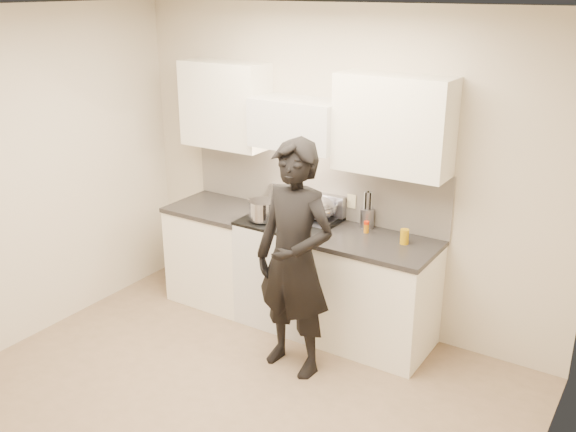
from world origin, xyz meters
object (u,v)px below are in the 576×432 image
at_px(stove, 290,270).
at_px(utensil_crock, 367,216).
at_px(person, 295,260).
at_px(counter_right, 376,294).
at_px(wok, 317,208).

relative_size(stove, utensil_crock, 3.12).
bearing_deg(stove, utensil_crock, 22.04).
bearing_deg(utensil_crock, stove, -157.96).
bearing_deg(utensil_crock, person, -100.68).
relative_size(counter_right, wok, 2.14).
relative_size(wok, utensil_crock, 1.40).
bearing_deg(person, utensil_crock, 84.74).
xyz_separation_m(counter_right, person, (-0.39, -0.63, 0.45)).
distance_m(wok, person, 0.80).
distance_m(counter_right, wok, 0.87).
bearing_deg(stove, counter_right, 0.00).
bearing_deg(wok, utensil_crock, 17.04).
relative_size(counter_right, utensil_crock, 3.00).
distance_m(counter_right, utensil_crock, 0.65).
height_order(stove, counter_right, stove).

